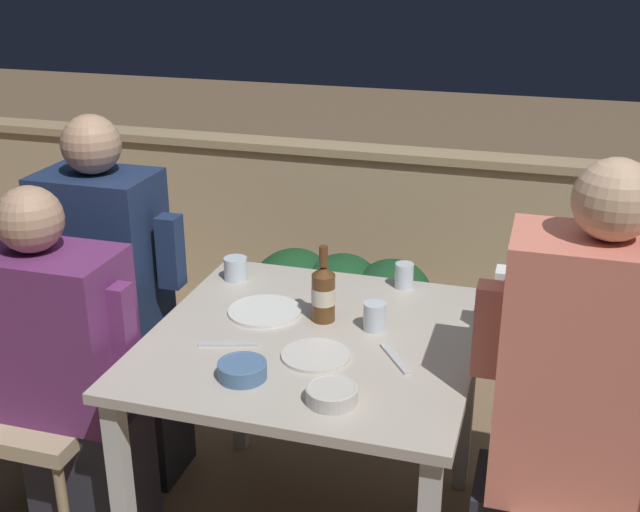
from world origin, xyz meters
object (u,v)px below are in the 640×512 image
chair_left_near (4,370)px  person_coral_top (570,420)px  chair_left_far (67,317)px  person_navy_jumper (117,303)px  person_purple_stripe (63,377)px  beer_bottle (324,292)px  person_white_polo (575,383)px

chair_left_near → person_coral_top: size_ratio=0.70×
chair_left_far → person_navy_jumper: size_ratio=0.74×
person_purple_stripe → chair_left_far: bearing=121.5°
chair_left_near → beer_bottle: (0.94, 0.29, 0.26)m
person_purple_stripe → beer_bottle: bearing=21.4°
person_white_polo → person_coral_top: bearing=-93.5°
chair_left_near → chair_left_far: size_ratio=1.00×
person_purple_stripe → person_white_polo: bearing=13.3°
person_purple_stripe → chair_left_far: person_purple_stripe is taller
chair_left_near → beer_bottle: size_ratio=4.06×
person_white_polo → chair_left_far: bearing=179.0°
chair_left_far → person_purple_stripe: bearing=-58.5°
person_navy_jumper → person_coral_top: size_ratio=0.95×
chair_left_near → chair_left_far: same height
person_coral_top → person_white_polo: bearing=86.5°
beer_bottle → person_purple_stripe: bearing=-158.6°
person_purple_stripe → person_navy_jumper: 0.38m
chair_left_near → beer_bottle: 1.02m
beer_bottle → chair_left_near: bearing=-163.1°
chair_left_near → person_white_polo: bearing=11.7°
person_coral_top → beer_bottle: 0.78m
chair_left_near → person_coral_top: (1.66, 0.03, 0.11)m
person_purple_stripe → chair_left_far: size_ratio=1.23×
person_purple_stripe → person_coral_top: person_coral_top is taller
person_purple_stripe → person_white_polo: (1.47, 0.35, 0.03)m
chair_left_near → beer_bottle: beer_bottle is taller
chair_left_near → person_coral_top: 1.66m
chair_left_near → person_navy_jumper: 0.43m
person_coral_top → person_white_polo: 0.32m
chair_left_near → person_purple_stripe: (0.21, 0.00, 0.01)m
person_coral_top → person_white_polo: (0.02, 0.32, -0.07)m
person_white_polo → beer_bottle: bearing=-175.2°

